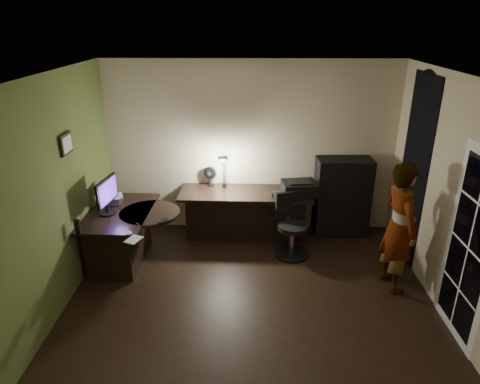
{
  "coord_description": "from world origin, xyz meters",
  "views": [
    {
      "loc": [
        -0.04,
        -4.44,
        3.25
      ],
      "look_at": [
        -0.15,
        1.05,
        1.0
      ],
      "focal_mm": 32.0,
      "sensor_mm": 36.0,
      "label": 1
    }
  ],
  "objects_px": {
    "desk_right": "(246,214)",
    "office_chair": "(293,227)",
    "person": "(399,227)",
    "cabinet": "(342,197)",
    "desk_left": "(123,237)",
    "monitor": "(106,201)"
  },
  "relations": [
    {
      "from": "cabinet",
      "to": "desk_left",
      "type": "bearing_deg",
      "value": -166.41
    },
    {
      "from": "monitor",
      "to": "person",
      "type": "height_order",
      "value": "person"
    },
    {
      "from": "cabinet",
      "to": "office_chair",
      "type": "bearing_deg",
      "value": -141.79
    },
    {
      "from": "desk_left",
      "to": "office_chair",
      "type": "height_order",
      "value": "office_chair"
    },
    {
      "from": "person",
      "to": "desk_right",
      "type": "bearing_deg",
      "value": 44.41
    },
    {
      "from": "office_chair",
      "to": "desk_right",
      "type": "bearing_deg",
      "value": 122.35
    },
    {
      "from": "office_chair",
      "to": "desk_left",
      "type": "bearing_deg",
      "value": 166.83
    },
    {
      "from": "desk_right",
      "to": "monitor",
      "type": "bearing_deg",
      "value": -154.06
    },
    {
      "from": "desk_right",
      "to": "cabinet",
      "type": "xyz_separation_m",
      "value": [
        1.51,
        0.15,
        0.25
      ]
    },
    {
      "from": "desk_right",
      "to": "office_chair",
      "type": "height_order",
      "value": "office_chair"
    },
    {
      "from": "cabinet",
      "to": "person",
      "type": "xyz_separation_m",
      "value": [
        0.4,
        -1.46,
        0.22
      ]
    },
    {
      "from": "desk_left",
      "to": "desk_right",
      "type": "relative_size",
      "value": 0.66
    },
    {
      "from": "desk_right",
      "to": "person",
      "type": "distance_m",
      "value": 2.36
    },
    {
      "from": "cabinet",
      "to": "person",
      "type": "height_order",
      "value": "person"
    },
    {
      "from": "office_chair",
      "to": "monitor",
      "type": "bearing_deg",
      "value": 168.33
    },
    {
      "from": "desk_right",
      "to": "office_chair",
      "type": "xyz_separation_m",
      "value": [
        0.68,
        -0.56,
        0.08
      ]
    },
    {
      "from": "office_chair",
      "to": "person",
      "type": "height_order",
      "value": "person"
    },
    {
      "from": "desk_left",
      "to": "office_chair",
      "type": "distance_m",
      "value": 2.42
    },
    {
      "from": "desk_left",
      "to": "desk_right",
      "type": "height_order",
      "value": "desk_left"
    },
    {
      "from": "desk_left",
      "to": "office_chair",
      "type": "relative_size",
      "value": 1.46
    },
    {
      "from": "desk_left",
      "to": "desk_right",
      "type": "xyz_separation_m",
      "value": [
        1.73,
        0.77,
        -0.01
      ]
    },
    {
      "from": "desk_left",
      "to": "cabinet",
      "type": "relative_size",
      "value": 1.07
    }
  ]
}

